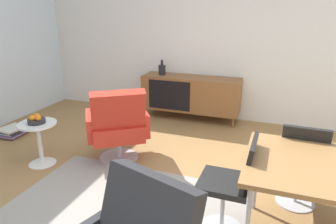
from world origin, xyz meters
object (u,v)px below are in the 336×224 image
sideboard (191,94)px  dining_chair_back_left (301,162)px  magazine_stack (13,131)px  side_table_round (39,139)px  lounge_chair_red (118,125)px  dining_chair_near_window (232,182)px  fruit_bowl (36,120)px  vase_cobalt (162,69)px

sideboard → dining_chair_back_left: 2.56m
magazine_stack → side_table_round: bearing=-28.4°
lounge_chair_red → magazine_stack: 1.89m
side_table_round → lounge_chair_red: bearing=25.2°
dining_chair_near_window → side_table_round: (-2.32, 0.42, -0.15)m
sideboard → fruit_bowl: (-1.24, -2.13, 0.12)m
dining_chair_back_left → magazine_stack: size_ratio=2.17×
vase_cobalt → lounge_chair_red: bearing=-86.6°
dining_chair_near_window → dining_chair_back_left: bearing=46.2°
lounge_chair_red → dining_chair_back_left: bearing=-7.1°
sideboard → dining_chair_near_window: size_ratio=1.87×
lounge_chair_red → side_table_round: size_ratio=1.82×
sideboard → dining_chair_back_left: bearing=-50.9°
dining_chair_near_window → magazine_stack: size_ratio=2.17×
magazine_stack → sideboard: bearing=35.3°
vase_cobalt → fruit_bowl: (-0.74, -2.13, -0.25)m
vase_cobalt → lounge_chair_red: (0.10, -1.73, -0.34)m
dining_chair_near_window → side_table_round: bearing=169.8°
lounge_chair_red → magazine_stack: lounge_chair_red is taller
sideboard → dining_chair_back_left: (1.62, -1.99, 0.03)m
sideboard → fruit_bowl: bearing=-120.2°
sideboard → dining_chair_back_left: dining_chair_back_left is taller
lounge_chair_red → fruit_bowl: size_ratio=4.73×
dining_chair_near_window → lounge_chair_red: size_ratio=0.90×
dining_chair_near_window → lounge_chair_red: bearing=151.3°
vase_cobalt → fruit_bowl: bearing=-109.1°
sideboard → dining_chair_near_window: bearing=-67.0°
sideboard → vase_cobalt: 0.62m
side_table_round → vase_cobalt: bearing=70.9°
lounge_chair_red → dining_chair_near_window: bearing=-28.7°
dining_chair_back_left → magazine_stack: (-3.86, 0.40, -0.41)m
dining_chair_near_window → vase_cobalt: bearing=121.9°
sideboard → lounge_chair_red: bearing=-103.0°
sideboard → side_table_round: (-1.24, -2.13, -0.12)m
dining_chair_back_left → lounge_chair_red: (-2.02, 0.25, -0.00)m
dining_chair_back_left → dining_chair_near_window: (-0.54, -0.56, 0.00)m
dining_chair_near_window → sideboard: bearing=113.0°
lounge_chair_red → fruit_bowl: bearing=-154.7°
dining_chair_near_window → fruit_bowl: size_ratio=4.28×
lounge_chair_red → side_table_round: bearing=-154.8°
vase_cobalt → magazine_stack: vase_cobalt is taller
magazine_stack → dining_chair_near_window: bearing=-16.1°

